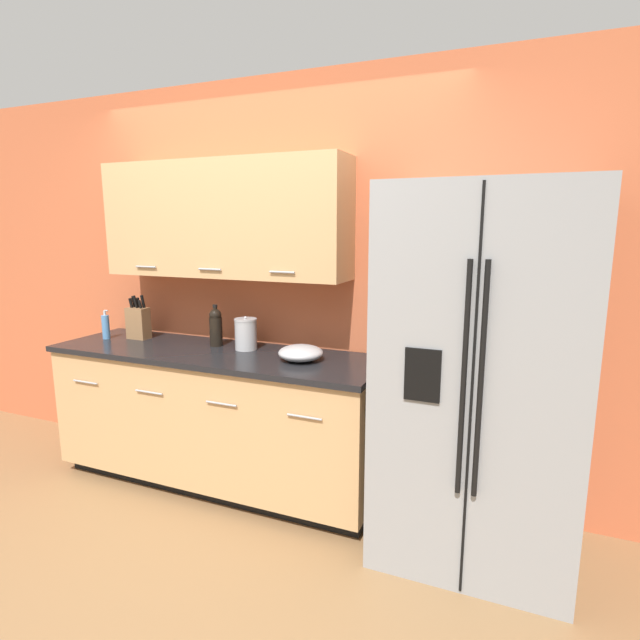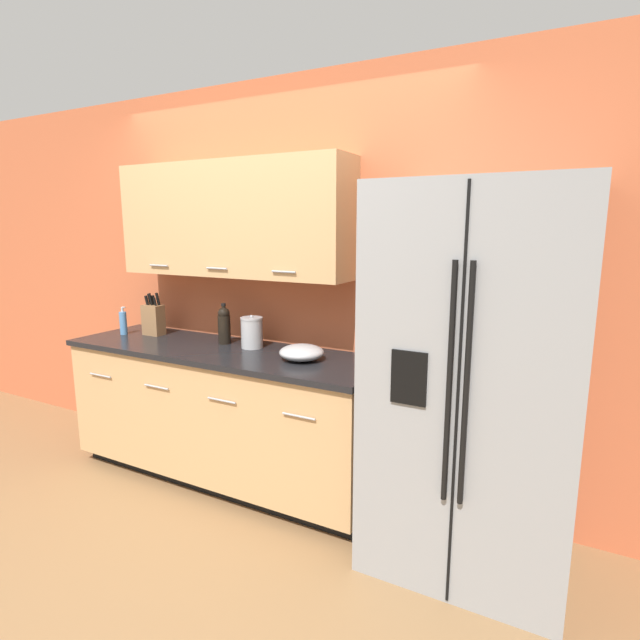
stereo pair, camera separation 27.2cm
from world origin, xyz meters
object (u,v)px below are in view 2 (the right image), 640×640
object	(u,v)px
knife_block	(153,319)
wine_bottle	(224,325)
refrigerator	(476,382)
mixing_bowl	(302,352)
soap_dispenser	(123,323)
steel_canister	(252,332)

from	to	relation	value
knife_block	wine_bottle	world-z (taller)	knife_block
wine_bottle	refrigerator	bearing A→B (deg)	-6.09
refrigerator	knife_block	xyz separation A→B (m)	(-2.31, 0.15, 0.08)
refrigerator	mixing_bowl	bearing A→B (deg)	176.35
refrigerator	knife_block	distance (m)	2.31
refrigerator	wine_bottle	xyz separation A→B (m)	(-1.68, 0.18, 0.09)
refrigerator	mixing_bowl	size ratio (longest dim) A/B	7.11
knife_block	wine_bottle	bearing A→B (deg)	2.39
wine_bottle	soap_dispenser	world-z (taller)	wine_bottle
wine_bottle	steel_canister	size ratio (longest dim) A/B	1.27
knife_block	steel_canister	world-z (taller)	knife_block
knife_block	steel_canister	distance (m)	0.86
knife_block	mixing_bowl	size ratio (longest dim) A/B	1.17
wine_bottle	soap_dispenser	xyz separation A→B (m)	(-0.83, -0.12, -0.04)
refrigerator	wine_bottle	world-z (taller)	refrigerator
refrigerator	soap_dispenser	bearing A→B (deg)	178.62
refrigerator	knife_block	world-z (taller)	refrigerator
steel_canister	mixing_bowl	xyz separation A→B (m)	(0.43, -0.11, -0.06)
refrigerator	soap_dispenser	distance (m)	2.51
steel_canister	mixing_bowl	world-z (taller)	steel_canister
refrigerator	steel_canister	size ratio (longest dim) A/B	8.71
wine_bottle	mixing_bowl	world-z (taller)	wine_bottle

